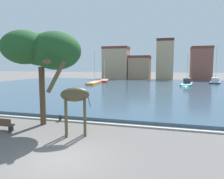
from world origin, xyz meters
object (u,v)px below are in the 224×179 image
at_px(park_bench, 1,124).
at_px(sailboat_orange, 95,83).
at_px(sailboat_red, 105,81).
at_px(sailboat_teal, 187,84).
at_px(sailboat_navy, 215,82).
at_px(mooring_bollard, 60,118).
at_px(giraffe_statue, 73,96).
at_px(shade_tree, 41,50).

bearing_deg(park_bench, sailboat_orange, 99.82).
xyz_separation_m(sailboat_red, park_bench, (6.28, -43.16, 0.07)).
height_order(sailboat_teal, sailboat_red, sailboat_teal).
distance_m(sailboat_navy, mooring_bollard, 44.77).
bearing_deg(sailboat_red, sailboat_teal, -19.12).
distance_m(sailboat_navy, park_bench, 48.94).
distance_m(sailboat_orange, mooring_bollard, 32.44).
bearing_deg(mooring_bollard, park_bench, -126.98).
bearing_deg(park_bench, sailboat_teal, 67.83).
relative_size(giraffe_statue, mooring_bollard, 10.03).
height_order(shade_tree, mooring_bollard, shade_tree).
bearing_deg(sailboat_red, park_bench, -81.72).
bearing_deg(giraffe_statue, sailboat_orange, 108.07).
xyz_separation_m(shade_tree, mooring_bollard, (0.69, 1.20, -5.36)).
bearing_deg(mooring_bollard, shade_tree, -119.81).
height_order(sailboat_teal, mooring_bollard, sailboat_teal).
bearing_deg(sailboat_teal, sailboat_red, 160.88).
height_order(sailboat_navy, sailboat_teal, sailboat_navy).
distance_m(sailboat_navy, sailboat_red, 28.09).
relative_size(sailboat_orange, sailboat_red, 0.97).
bearing_deg(sailboat_red, giraffe_statue, -75.00).
bearing_deg(sailboat_navy, sailboat_teal, -132.23).
height_order(sailboat_navy, park_bench, sailboat_navy).
distance_m(shade_tree, mooring_bollard, 5.54).
distance_m(sailboat_red, park_bench, 43.62).
bearing_deg(sailboat_orange, mooring_bollard, -74.70).
bearing_deg(mooring_bollard, sailboat_orange, 105.30).
height_order(giraffe_statue, mooring_bollard, giraffe_statue).
bearing_deg(sailboat_teal, shade_tree, -110.74).
distance_m(sailboat_navy, shade_tree, 46.42).
relative_size(sailboat_red, park_bench, 5.36).
relative_size(sailboat_red, shade_tree, 1.37).
height_order(sailboat_navy, mooring_bollard, sailboat_navy).
xyz_separation_m(sailboat_orange, mooring_bollard, (8.56, -31.29, -0.19)).
distance_m(giraffe_statue, sailboat_navy, 46.48).
height_order(sailboat_teal, shade_tree, shade_tree).
relative_size(sailboat_teal, mooring_bollard, 19.60).
distance_m(giraffe_statue, shade_tree, 4.81).
relative_size(sailboat_orange, park_bench, 5.18).
xyz_separation_m(sailboat_orange, shade_tree, (7.87, -32.49, 5.17)).
relative_size(giraffe_statue, shade_tree, 0.71).
relative_size(sailboat_navy, shade_tree, 1.35).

